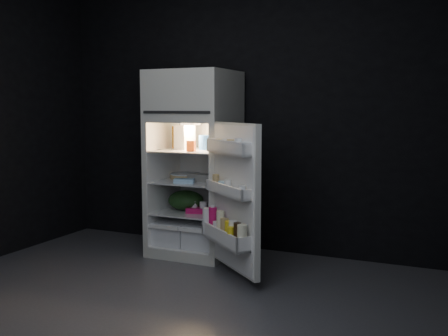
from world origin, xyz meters
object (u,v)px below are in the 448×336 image
at_px(fridge_door, 232,200).
at_px(yogurt_tray, 200,210).
at_px(refrigerator, 195,157).
at_px(milk_jug, 185,137).
at_px(egg_carton, 202,178).

height_order(fridge_door, yogurt_tray, fridge_door).
relative_size(refrigerator, yogurt_tray, 7.24).
bearing_deg(milk_jug, fridge_door, -19.17).
relative_size(milk_jug, egg_carton, 0.89).
distance_m(milk_jug, egg_carton, 0.43).
bearing_deg(yogurt_tray, refrigerator, 117.45).
bearing_deg(refrigerator, fridge_door, -43.27).
height_order(refrigerator, yogurt_tray, refrigerator).
distance_m(fridge_door, yogurt_tray, 0.81).
xyz_separation_m(fridge_door, egg_carton, (-0.56, 0.57, 0.08)).
bearing_deg(refrigerator, yogurt_tray, -47.16).
bearing_deg(fridge_door, egg_carton, 134.96).
bearing_deg(fridge_door, refrigerator, 136.73).
bearing_deg(milk_jug, yogurt_tray, 0.43).
bearing_deg(egg_carton, yogurt_tray, -90.32).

